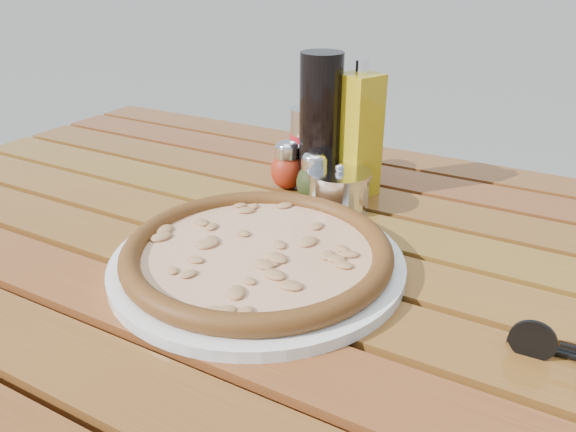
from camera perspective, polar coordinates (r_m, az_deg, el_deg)
The scene contains 10 objects.
table at distance 0.79m, azimuth -0.71°, elevation -7.48°, with size 1.40×0.90×0.75m.
plate at distance 0.69m, azimuth -3.10°, elevation -4.72°, with size 0.36×0.36×0.01m, color white.
pizza at distance 0.69m, azimuth -3.13°, elevation -3.58°, with size 0.37×0.37×0.03m.
pepper_shaker at distance 0.91m, azimuth -0.07°, elevation 5.12°, with size 0.06×0.06×0.08m.
oregano_shaker at distance 0.86m, azimuth 2.64°, elevation 3.90°, with size 0.07×0.07×0.08m.
dark_bottle at distance 0.88m, azimuth 3.32°, elevation 9.22°, with size 0.07×0.07×0.22m, color black.
soda_can at distance 0.96m, azimuth 2.22°, elevation 7.33°, with size 0.08×0.08×0.12m.
olive_oil_cruet at distance 0.88m, azimuth 7.16°, elevation 8.18°, with size 0.07×0.07×0.21m.
parmesan_tin at distance 0.85m, azimuth 5.18°, elevation 2.74°, with size 0.13×0.13×0.07m.
sunglasses at distance 0.60m, azimuth 26.66°, elevation -12.17°, with size 0.11×0.03×0.04m.
Camera 1 is at (0.33, -0.58, 1.10)m, focal length 35.00 mm.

